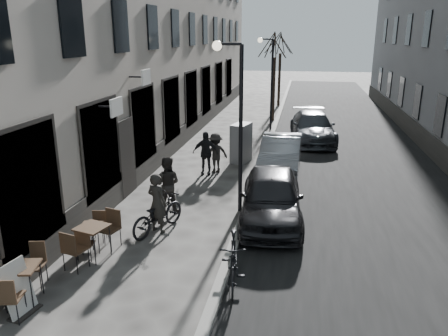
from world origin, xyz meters
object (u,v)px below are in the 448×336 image
(tree_near, at_px, (275,44))
(car_near, at_px, (271,196))
(bistro_set_b, at_px, (93,239))
(utility_cabinet, at_px, (241,143))
(streetlamp_near, at_px, (235,110))
(tree_far, at_px, (281,43))
(pedestrian_near, at_px, (167,184))
(car_mid, at_px, (281,154))
(pedestrian_far, at_px, (205,153))
(bicycle, at_px, (158,214))
(car_far, at_px, (312,127))
(bistro_set_a, at_px, (22,280))
(streetlamp_far, at_px, (269,74))
(bistro_set_c, at_px, (92,235))
(sign_board, at_px, (19,293))
(pedestrian_mid, at_px, (216,153))
(moped, at_px, (233,261))

(tree_near, xyz_separation_m, car_near, (1.10, -15.55, -3.92))
(bistro_set_b, xyz_separation_m, utility_cabinet, (2.34, 9.01, 0.32))
(streetlamp_near, xyz_separation_m, tree_far, (0.07, 21.00, 1.50))
(pedestrian_near, distance_m, car_mid, 5.70)
(streetlamp_near, height_order, pedestrian_far, streetlamp_near)
(bicycle, bearing_deg, bistro_set_b, 81.21)
(pedestrian_far, height_order, car_near, pedestrian_far)
(tree_far, bearing_deg, car_mid, -86.23)
(tree_far, distance_m, car_far, 12.16)
(bistro_set_b, height_order, utility_cabinet, utility_cabinet)
(bistro_set_a, bearing_deg, streetlamp_far, 66.23)
(bistro_set_c, height_order, sign_board, sign_board)
(tree_near, bearing_deg, bicycle, -96.50)
(sign_board, relative_size, pedestrian_far, 0.65)
(streetlamp_near, relative_size, bistro_set_a, 3.02)
(pedestrian_far, bearing_deg, sign_board, -103.90)
(car_mid, bearing_deg, bistro_set_c, -118.89)
(tree_far, bearing_deg, bistro_set_a, -97.60)
(bistro_set_b, height_order, pedestrian_mid, pedestrian_mid)
(tree_near, distance_m, car_near, 16.08)
(tree_far, relative_size, utility_cabinet, 3.45)
(streetlamp_far, distance_m, tree_near, 3.36)
(bistro_set_c, bearing_deg, bistro_set_a, -106.33)
(bistro_set_c, bearing_deg, utility_cabinet, 65.08)
(streetlamp_far, relative_size, utility_cabinet, 3.08)
(utility_cabinet, xyz_separation_m, bicycle, (-1.28, -7.30, -0.31))
(tree_far, xyz_separation_m, bistro_set_a, (-3.55, -26.57, -4.17))
(utility_cabinet, bearing_deg, moped, -68.91)
(car_near, bearing_deg, moped, -102.39)
(streetlamp_far, bearing_deg, moped, -87.76)
(bistro_set_b, distance_m, utility_cabinet, 9.32)
(bistro_set_b, distance_m, car_far, 14.38)
(bicycle, distance_m, car_mid, 6.89)
(pedestrian_far, bearing_deg, bicycle, -95.96)
(bistro_set_a, height_order, pedestrian_near, pedestrian_near)
(tree_near, height_order, tree_far, same)
(car_far, bearing_deg, car_mid, -108.81)
(tree_near, bearing_deg, tree_far, 90.00)
(streetlamp_far, bearing_deg, car_near, -84.67)
(sign_board, relative_size, pedestrian_near, 0.63)
(sign_board, distance_m, pedestrian_mid, 9.90)
(streetlamp_far, height_order, bistro_set_b, streetlamp_far)
(tree_near, distance_m, car_mid, 11.45)
(streetlamp_far, distance_m, utility_cabinet, 7.00)
(pedestrian_near, relative_size, moped, 0.92)
(bistro_set_a, bearing_deg, car_mid, 52.23)
(tree_far, bearing_deg, bicycle, -94.81)
(sign_board, xyz_separation_m, pedestrian_mid, (1.94, 9.70, 0.34))
(pedestrian_near, relative_size, car_near, 0.40)
(tree_near, distance_m, moped, 19.63)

